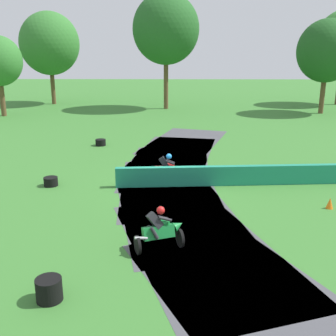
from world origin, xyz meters
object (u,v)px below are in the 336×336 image
(tire_stack_mid_b, at_px, (49,289))
(tire_stack_mid_a, at_px, (51,182))
(tire_stack_near, at_px, (101,142))
(motorcycle_chase_green, at_px, (160,230))
(traffic_cone, at_px, (330,203))
(motorcycle_lead_red, at_px, (167,169))

(tire_stack_mid_b, bearing_deg, tire_stack_mid_a, 105.71)
(tire_stack_near, distance_m, tire_stack_mid_b, 16.70)
(motorcycle_chase_green, bearing_deg, traffic_cone, 27.54)
(motorcycle_chase_green, distance_m, traffic_cone, 7.39)
(tire_stack_mid_b, bearing_deg, motorcycle_lead_red, 72.98)
(motorcycle_chase_green, xyz_separation_m, tire_stack_mid_a, (-5.18, 5.98, -0.44))
(tire_stack_mid_a, xyz_separation_m, tire_stack_mid_b, (2.47, -8.79, 0.10))
(motorcycle_lead_red, height_order, tire_stack_mid_a, motorcycle_lead_red)
(tire_stack_mid_b, distance_m, traffic_cone, 11.15)
(motorcycle_lead_red, xyz_separation_m, motorcycle_chase_green, (-0.12, -6.46, -0.02))
(motorcycle_lead_red, relative_size, tire_stack_mid_a, 2.67)
(tire_stack_mid_b, bearing_deg, tire_stack_near, 95.25)
(traffic_cone, bearing_deg, tire_stack_mid_a, 167.64)
(tire_stack_near, bearing_deg, tire_stack_mid_b, -84.75)
(motorcycle_chase_green, relative_size, tire_stack_mid_a, 2.63)
(motorcycle_chase_green, relative_size, traffic_cone, 3.80)
(tire_stack_near, distance_m, tire_stack_mid_a, 7.90)
(motorcycle_lead_red, bearing_deg, traffic_cone, -25.39)
(motorcycle_lead_red, height_order, tire_stack_mid_b, motorcycle_lead_red)
(motorcycle_lead_red, distance_m, tire_stack_mid_a, 5.35)
(tire_stack_mid_a, bearing_deg, tire_stack_mid_b, -74.29)
(tire_stack_mid_a, relative_size, tire_stack_mid_b, 0.95)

